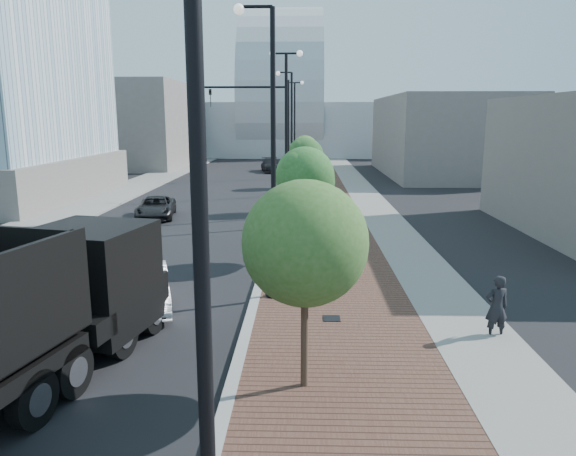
{
  "coord_description": "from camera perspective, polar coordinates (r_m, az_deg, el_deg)",
  "views": [
    {
      "loc": [
        1.58,
        -6.94,
        5.91
      ],
      "look_at": [
        1.0,
        12.0,
        2.0
      ],
      "focal_mm": 33.62,
      "sensor_mm": 36.0,
      "label": 1
    }
  ],
  "objects": [
    {
      "name": "commercial_block_nw",
      "position": [
        70.33,
        -16.4,
        10.45
      ],
      "size": [
        14.0,
        20.0,
        10.0
      ],
      "primitive_type": "cube",
      "color": "#68615D",
      "rests_on": "ground"
    },
    {
      "name": "white_sedan",
      "position": [
        17.58,
        -14.84,
        -6.14
      ],
      "size": [
        2.51,
        4.19,
        1.3
      ],
      "primitive_type": "imported",
      "rotation": [
        0.0,
        0.0,
        0.31
      ],
      "color": "silver",
      "rests_on": "ground"
    },
    {
      "name": "dark_car_mid",
      "position": [
        33.09,
        -13.79,
        2.13
      ],
      "size": [
        2.77,
        4.79,
        1.25
      ],
      "primitive_type": "imported",
      "rotation": [
        0.0,
        0.0,
        0.16
      ],
      "color": "black",
      "rests_on": "ground"
    },
    {
      "name": "tree_3",
      "position": [
        46.04,
        1.85,
        8.36
      ],
      "size": [
        2.3,
        2.24,
        4.4
      ],
      "color": "#382619",
      "rests_on": "ground"
    },
    {
      "name": "streetlight_0",
      "position": [
        5.15,
        -9.24,
        -0.68
      ],
      "size": [
        1.72,
        0.56,
        9.28
      ],
      "color": "black",
      "rests_on": "ground"
    },
    {
      "name": "pedestrian",
      "position": [
        15.7,
        21.19,
        -7.81
      ],
      "size": [
        0.7,
        0.52,
        1.77
      ],
      "primitive_type": "imported",
      "rotation": [
        0.0,
        0.0,
        3.3
      ],
      "color": "black",
      "rests_on": "ground"
    },
    {
      "name": "tree_0",
      "position": [
        11.26,
        2.05,
        -1.64
      ],
      "size": [
        2.67,
        2.67,
        4.66
      ],
      "color": "#382619",
      "rests_on": "ground"
    },
    {
      "name": "streetlight_3",
      "position": [
        40.98,
        0.22,
        9.46
      ],
      "size": [
        1.44,
        0.56,
        9.21
      ],
      "color": "black",
      "rests_on": "ground"
    },
    {
      "name": "tree_2",
      "position": [
        34.05,
        1.87,
        7.58
      ],
      "size": [
        2.39,
        2.34,
        4.68
      ],
      "color": "#382619",
      "rests_on": "ground"
    },
    {
      "name": "convention_center",
      "position": [
        92.01,
        -0.49,
        11.71
      ],
      "size": [
        50.0,
        30.0,
        50.0
      ],
      "color": "#A6ACB0",
      "rests_on": "ground"
    },
    {
      "name": "dark_car_far",
      "position": [
        59.7,
        -1.73,
        6.67
      ],
      "size": [
        2.9,
        5.35,
        1.47
      ],
      "primitive_type": "imported",
      "rotation": [
        0.0,
        0.0,
        0.17
      ],
      "color": "black",
      "rests_on": "ground"
    },
    {
      "name": "curb",
      "position": [
        47.32,
        -0.18,
        4.57
      ],
      "size": [
        0.3,
        140.0,
        0.14
      ],
      "primitive_type": "cube",
      "color": "gray",
      "rests_on": "ground"
    },
    {
      "name": "utility_cover_2",
      "position": [
        26.58,
        3.48,
        -0.92
      ],
      "size": [
        0.5,
        0.5,
        0.02
      ],
      "primitive_type": "cube",
      "color": "black",
      "rests_on": "sidewalk"
    },
    {
      "name": "streetlight_1",
      "position": [
        17.04,
        -1.94,
        6.38
      ],
      "size": [
        1.44,
        0.56,
        9.21
      ],
      "color": "black",
      "rests_on": "ground"
    },
    {
      "name": "streetlight_2",
      "position": [
        28.97,
        -0.19,
        9.5
      ],
      "size": [
        1.72,
        0.56,
        9.28
      ],
      "color": "black",
      "rests_on": "ground"
    },
    {
      "name": "concrete_strip",
      "position": [
        47.52,
        7.34,
        4.49
      ],
      "size": [
        2.4,
        140.0,
        0.13
      ],
      "primitive_type": "cube",
      "color": "slate",
      "rests_on": "ground"
    },
    {
      "name": "commercial_block_ne",
      "position": [
        58.76,
        16.17,
        9.34
      ],
      "size": [
        12.0,
        22.0,
        8.0
      ],
      "primitive_type": "cube",
      "color": "#68615D",
      "rests_on": "ground"
    },
    {
      "name": "west_sidewalk",
      "position": [
        49.49,
        -15.44,
        4.45
      ],
      "size": [
        4.0,
        140.0,
        0.12
      ],
      "primitive_type": "cube",
      "color": "slate",
      "rests_on": "ground"
    },
    {
      "name": "sidewalk",
      "position": [
        47.34,
        4.07,
        4.53
      ],
      "size": [
        7.0,
        140.0,
        0.12
      ],
      "primitive_type": "cube",
      "color": "#4C2D23",
      "rests_on": "ground"
    },
    {
      "name": "tree_1",
      "position": [
        22.09,
        1.92,
        5.45
      ],
      "size": [
        2.46,
        2.42,
        4.75
      ],
      "color": "#382619",
      "rests_on": "ground"
    },
    {
      "name": "traffic_mast",
      "position": [
        32.0,
        -1.64,
        9.99
      ],
      "size": [
        5.09,
        0.2,
        8.0
      ],
      "color": "black",
      "rests_on": "ground"
    },
    {
      "name": "utility_cover_1",
      "position": [
        16.03,
        4.63,
        -9.5
      ],
      "size": [
        0.5,
        0.5,
        0.02
      ],
      "primitive_type": "cube",
      "color": "black",
      "rests_on": "sidewalk"
    },
    {
      "name": "streetlight_4",
      "position": [
        52.96,
        0.7,
        10.47
      ],
      "size": [
        1.72,
        0.56,
        9.28
      ],
      "color": "black",
      "rests_on": "ground"
    }
  ]
}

